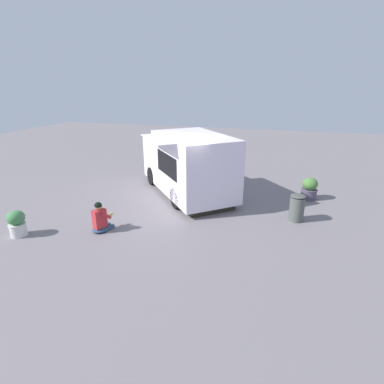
{
  "coord_description": "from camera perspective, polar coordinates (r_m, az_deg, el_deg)",
  "views": [
    {
      "loc": [
        -9.45,
        -3.29,
        4.14
      ],
      "look_at": [
        -0.62,
        -0.66,
        0.82
      ],
      "focal_mm": 28.46,
      "sensor_mm": 36.0,
      "label": 1
    }
  ],
  "objects": [
    {
      "name": "person_customer",
      "position": [
        9.34,
        -16.74,
        -4.95
      ],
      "size": [
        0.78,
        0.61,
        0.92
      ],
      "color": "navy",
      "rests_on": "ground_plane"
    },
    {
      "name": "ground_plane",
      "position": [
        10.83,
        -2.43,
        -2.68
      ],
      "size": [
        40.0,
        40.0,
        0.0
      ],
      "primitive_type": "plane",
      "color": "slate"
    },
    {
      "name": "planter_flowering_near",
      "position": [
        9.98,
        -29.98,
        -5.06
      ],
      "size": [
        0.48,
        0.48,
        0.77
      ],
      "color": "silver",
      "rests_on": "ground_plane"
    },
    {
      "name": "planter_flowering_far",
      "position": [
        12.2,
        21.14,
        0.6
      ],
      "size": [
        0.59,
        0.59,
        0.82
      ],
      "color": "#50465D",
      "rests_on": "ground_plane"
    },
    {
      "name": "trash_bin",
      "position": [
        10.13,
        19.06,
        -2.75
      ],
      "size": [
        0.47,
        0.47,
        0.88
      ],
      "color": "#4D524E",
      "rests_on": "ground_plane"
    },
    {
      "name": "food_truck",
      "position": [
        11.75,
        -0.94,
        5.07
      ],
      "size": [
        5.12,
        4.79,
        2.4
      ],
      "color": "white",
      "rests_on": "ground_plane"
    }
  ]
}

